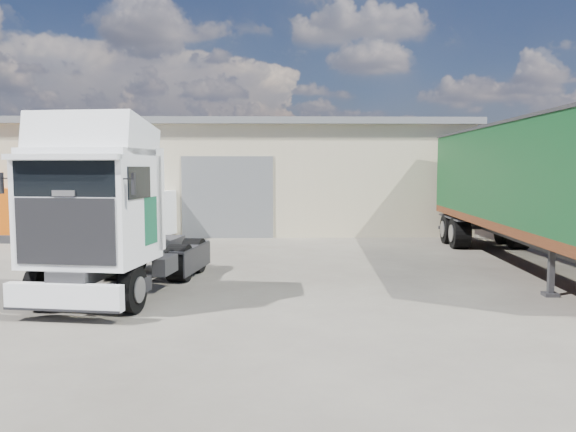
{
  "coord_description": "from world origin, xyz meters",
  "views": [
    {
      "loc": [
        0.06,
        -14.67,
        3.13
      ],
      "look_at": [
        0.49,
        3.0,
        1.58
      ],
      "focal_mm": 35.0,
      "sensor_mm": 36.0,
      "label": 1
    }
  ],
  "objects_px": {
    "box_trailer": "(528,180)",
    "panel_van": "(147,214)",
    "tractor_unit": "(109,223)",
    "orange_skip": "(29,218)"
  },
  "relations": [
    {
      "from": "panel_van",
      "to": "tractor_unit",
      "type": "bearing_deg",
      "value": -65.53
    },
    {
      "from": "tractor_unit",
      "to": "box_trailer",
      "type": "height_order",
      "value": "box_trailer"
    },
    {
      "from": "tractor_unit",
      "to": "panel_van",
      "type": "bearing_deg",
      "value": 107.48
    },
    {
      "from": "box_trailer",
      "to": "orange_skip",
      "type": "bearing_deg",
      "value": 164.29
    },
    {
      "from": "tractor_unit",
      "to": "box_trailer",
      "type": "bearing_deg",
      "value": 29.02
    },
    {
      "from": "tractor_unit",
      "to": "orange_skip",
      "type": "relative_size",
      "value": 1.76
    },
    {
      "from": "box_trailer",
      "to": "panel_van",
      "type": "relative_size",
      "value": 2.44
    },
    {
      "from": "tractor_unit",
      "to": "panel_van",
      "type": "height_order",
      "value": "tractor_unit"
    },
    {
      "from": "tractor_unit",
      "to": "orange_skip",
      "type": "bearing_deg",
      "value": 130.36
    },
    {
      "from": "panel_van",
      "to": "orange_skip",
      "type": "distance_m",
      "value": 4.97
    }
  ]
}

